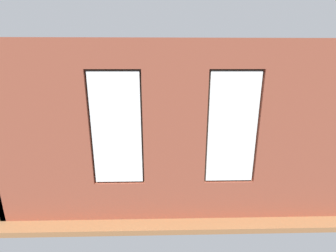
# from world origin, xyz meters

# --- Properties ---
(ground_plane) EXTENTS (6.86, 5.61, 0.10)m
(ground_plane) POSITION_xyz_m (0.00, 0.00, -0.05)
(ground_plane) COLOR #99663D
(brick_wall_with_windows) EXTENTS (6.26, 0.30, 3.10)m
(brick_wall_with_windows) POSITION_xyz_m (0.00, 2.42, 1.52)
(brick_wall_with_windows) COLOR brown
(brick_wall_with_windows) RESTS_ON ground_plane
(white_wall_right) EXTENTS (0.10, 4.61, 3.10)m
(white_wall_right) POSITION_xyz_m (3.08, 0.20, 1.55)
(white_wall_right) COLOR silver
(white_wall_right) RESTS_ON ground_plane
(couch_by_window) EXTENTS (1.98, 0.87, 0.80)m
(couch_by_window) POSITION_xyz_m (0.29, 1.78, 0.33)
(couch_by_window) COLOR black
(couch_by_window) RESTS_ON ground_plane
(couch_left) EXTENTS (1.02, 1.97, 0.80)m
(couch_left) POSITION_xyz_m (-2.43, -0.09, 0.33)
(couch_left) COLOR black
(couch_left) RESTS_ON ground_plane
(coffee_table) EXTENTS (1.45, 0.76, 0.41)m
(coffee_table) POSITION_xyz_m (0.21, -0.41, 0.36)
(coffee_table) COLOR tan
(coffee_table) RESTS_ON ground_plane
(cup_ceramic) EXTENTS (0.09, 0.09, 0.10)m
(cup_ceramic) POSITION_xyz_m (0.65, -0.29, 0.46)
(cup_ceramic) COLOR silver
(cup_ceramic) RESTS_ON coffee_table
(table_plant_small) EXTENTS (0.14, 0.14, 0.21)m
(table_plant_small) POSITION_xyz_m (0.10, -0.29, 0.52)
(table_plant_small) COLOR #9E5638
(table_plant_small) RESTS_ON coffee_table
(remote_silver) EXTENTS (0.12, 0.17, 0.02)m
(remote_silver) POSITION_xyz_m (-0.19, -0.54, 0.42)
(remote_silver) COLOR #B2B2B7
(remote_silver) RESTS_ON coffee_table
(remote_gray) EXTENTS (0.17, 0.07, 0.02)m
(remote_gray) POSITION_xyz_m (0.39, -0.50, 0.42)
(remote_gray) COLOR #59595B
(remote_gray) RESTS_ON coffee_table
(remote_black) EXTENTS (0.13, 0.17, 0.02)m
(remote_black) POSITION_xyz_m (0.21, -0.41, 0.42)
(remote_black) COLOR black
(remote_black) RESTS_ON coffee_table
(media_console) EXTENTS (1.23, 0.42, 0.47)m
(media_console) POSITION_xyz_m (2.78, -0.00, 0.24)
(media_console) COLOR black
(media_console) RESTS_ON ground_plane
(tv_flatscreen) EXTENTS (1.21, 0.20, 0.83)m
(tv_flatscreen) POSITION_xyz_m (2.78, -0.00, 0.89)
(tv_flatscreen) COLOR black
(tv_flatscreen) RESTS_ON media_console
(papasan_chair) EXTENTS (1.19, 1.19, 0.73)m
(papasan_chair) POSITION_xyz_m (0.53, -1.41, 0.46)
(papasan_chair) COLOR olive
(papasan_chair) RESTS_ON ground_plane
(potted_plant_foreground_right) EXTENTS (1.05, 1.02, 1.13)m
(potted_plant_foreground_right) POSITION_xyz_m (2.47, -1.77, 0.65)
(potted_plant_foreground_right) COLOR brown
(potted_plant_foreground_right) RESTS_ON ground_plane
(potted_plant_beside_window_right) EXTENTS (1.16, 1.25, 1.23)m
(potted_plant_beside_window_right) POSITION_xyz_m (2.15, 1.88, 0.74)
(potted_plant_beside_window_right) COLOR #47423D
(potted_plant_beside_window_right) RESTS_ON ground_plane
(potted_plant_near_tv) EXTENTS (0.97, 0.86, 1.29)m
(potted_plant_near_tv) POSITION_xyz_m (2.24, 1.08, 0.71)
(potted_plant_near_tv) COLOR gray
(potted_plant_near_tv) RESTS_ON ground_plane
(potted_plant_between_couches) EXTENTS (0.47, 0.47, 0.70)m
(potted_plant_between_couches) POSITION_xyz_m (-1.15, 1.73, 0.47)
(potted_plant_between_couches) COLOR gray
(potted_plant_between_couches) RESTS_ON ground_plane
(potted_plant_mid_room_small) EXTENTS (0.41, 0.41, 0.72)m
(potted_plant_mid_room_small) POSITION_xyz_m (-0.81, -0.70, 0.51)
(potted_plant_mid_room_small) COLOR #47423D
(potted_plant_mid_room_small) RESTS_ON ground_plane
(potted_plant_corner_far_left) EXTENTS (0.79, 0.93, 1.26)m
(potted_plant_corner_far_left) POSITION_xyz_m (-2.58, 1.87, 0.77)
(potted_plant_corner_far_left) COLOR #9E5638
(potted_plant_corner_far_left) RESTS_ON ground_plane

